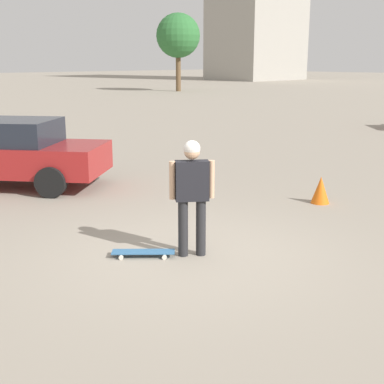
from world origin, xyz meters
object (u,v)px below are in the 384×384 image
object	(u,v)px
person	(192,188)
car_parked_near	(9,152)
traffic_cone	(321,190)
skateboard	(143,252)

from	to	relation	value
person	car_parked_near	bearing A→B (deg)	125.47
car_parked_near	traffic_cone	world-z (taller)	car_parked_near
skateboard	traffic_cone	world-z (taller)	traffic_cone
person	traffic_cone	distance (m)	3.96
skateboard	car_parked_near	size ratio (longest dim) A/B	0.18
person	traffic_cone	bearing A→B (deg)	41.55
car_parked_near	skateboard	bearing A→B (deg)	134.55
traffic_cone	skateboard	bearing A→B (deg)	178.37
person	car_parked_near	distance (m)	6.05
person	car_parked_near	xyz separation A→B (m)	(0.14, 6.04, -0.24)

